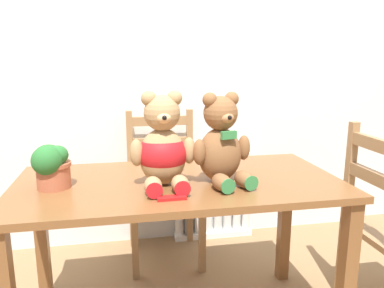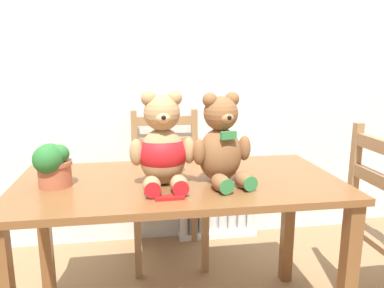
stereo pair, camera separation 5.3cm
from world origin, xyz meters
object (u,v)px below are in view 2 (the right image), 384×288
at_px(teddy_bear_left, 163,148).
at_px(potted_plant, 52,163).
at_px(wooden_chair_behind, 167,186).
at_px(teddy_bear_right, 222,144).
at_px(chocolate_bar, 170,198).

bearing_deg(teddy_bear_left, potted_plant, -5.26).
relative_size(wooden_chair_behind, potted_plant, 5.10).
height_order(teddy_bear_right, chocolate_bar, teddy_bear_right).
bearing_deg(teddy_bear_right, potted_plant, -15.49).
height_order(teddy_bear_left, chocolate_bar, teddy_bear_left).
bearing_deg(wooden_chair_behind, chocolate_bar, 85.47).
bearing_deg(potted_plant, teddy_bear_left, -5.17).
bearing_deg(potted_plant, teddy_bear_right, -3.66).
xyz_separation_m(wooden_chair_behind, potted_plant, (-0.54, -0.73, 0.38)).
bearing_deg(teddy_bear_right, chocolate_bar, 24.38).
xyz_separation_m(teddy_bear_right, potted_plant, (-0.71, 0.05, -0.07)).
xyz_separation_m(wooden_chair_behind, teddy_bear_left, (-0.09, -0.78, 0.43)).
bearing_deg(teddy_bear_left, chocolate_bar, 92.97).
distance_m(teddy_bear_left, chocolate_bar, 0.24).
distance_m(potted_plant, chocolate_bar, 0.53).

